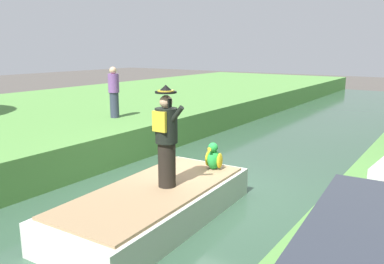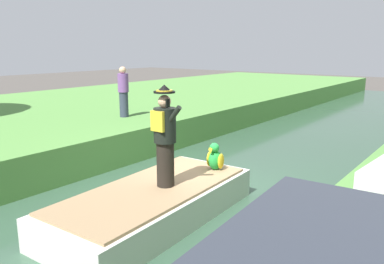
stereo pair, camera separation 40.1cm
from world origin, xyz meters
name	(u,v)px [view 1 (the left image)]	position (x,y,z in m)	size (l,w,h in m)	color
ground_plane	(205,197)	(0.00, 0.00, 0.00)	(80.00, 80.00, 0.00)	#4C4742
canal_water	(205,194)	(0.00, 0.00, 0.05)	(5.62, 48.00, 0.10)	#33513D
boat	(155,204)	(0.00, -1.67, 0.40)	(2.01, 4.29, 0.61)	silver
person_pirate	(166,137)	(0.12, -1.45, 1.64)	(0.61, 0.42, 1.85)	black
parrot_plush	(214,158)	(0.28, -0.10, 0.95)	(0.36, 0.34, 0.57)	green
person_bystander	(114,92)	(-4.63, 1.89, 1.82)	(0.34, 0.34, 1.60)	#33384C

